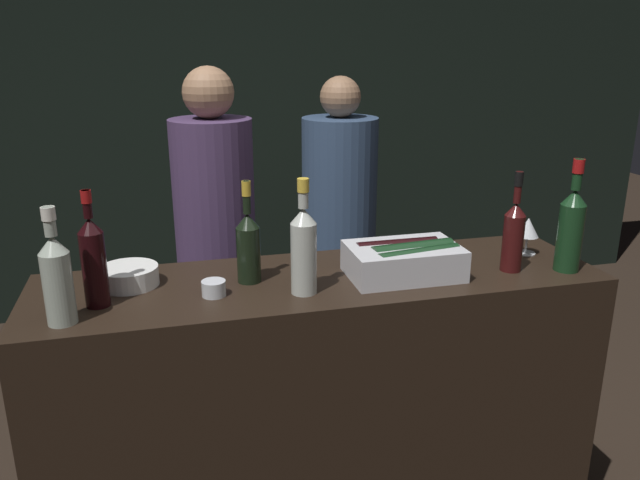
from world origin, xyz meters
name	(u,v)px	position (x,y,z in m)	size (l,w,h in m)	color
wall_back_chalkboard	(233,105)	(0.00, 2.65, 1.40)	(6.40, 0.06, 2.80)	black
bar_counter	(322,417)	(0.00, 0.26, 0.53)	(1.87, 0.52, 1.07)	black
ice_bin_with_bottles	(405,259)	(0.27, 0.21, 1.13)	(0.36, 0.24, 0.11)	silver
bowl_white	(129,276)	(-0.61, 0.34, 1.10)	(0.19, 0.19, 0.06)	white
wine_glass	(528,229)	(0.78, 0.31, 1.16)	(0.08, 0.08, 0.14)	silver
candle_votive	(214,288)	(-0.36, 0.19, 1.09)	(0.07, 0.07, 0.05)	silver
white_wine_bottle	(57,276)	(-0.78, 0.10, 1.21)	(0.08, 0.08, 0.33)	#9EA899
champagne_bottle	(248,244)	(-0.24, 0.28, 1.19)	(0.08, 0.08, 0.33)	black
red_wine_bottle_black_foil	(514,233)	(0.63, 0.17, 1.20)	(0.07, 0.07, 0.34)	#380F0F
red_wine_bottle_burgundy	(571,226)	(0.82, 0.12, 1.22)	(0.08, 0.08, 0.38)	#143319
rose_wine_bottle	(304,247)	(-0.09, 0.15, 1.22)	(0.08, 0.08, 0.36)	#B2B7AD
red_wine_bottle_tall	(93,259)	(-0.69, 0.20, 1.21)	(0.07, 0.07, 0.35)	black
person_in_hoodie	(216,245)	(-0.28, 1.01, 0.96)	(0.34, 0.34, 1.71)	black
person_blond_tee	(339,216)	(0.42, 1.53, 0.90)	(0.40, 0.40, 1.64)	black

